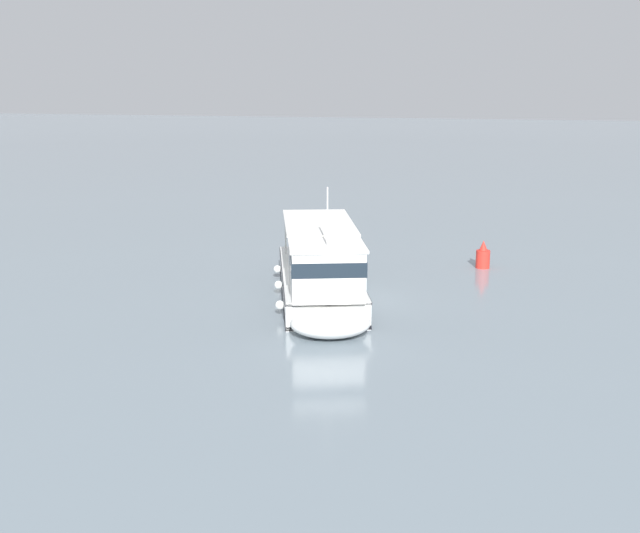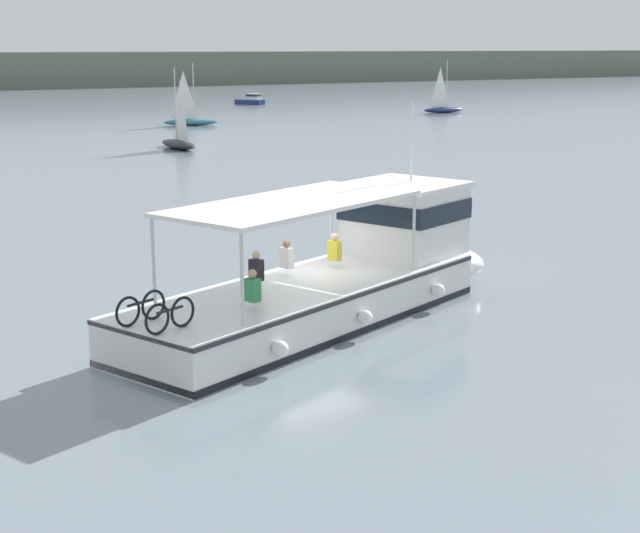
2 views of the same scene
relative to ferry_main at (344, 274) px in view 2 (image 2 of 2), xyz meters
name	(u,v)px [view 2 (image 2 of 2)]	position (x,y,z in m)	size (l,w,h in m)	color
ground_plane	(307,310)	(-0.79, 0.59, -1.02)	(400.00, 400.00, 0.00)	gray
ferry_main	(344,274)	(0.00, 0.00, 0.00)	(12.97, 7.45, 5.32)	white
sailboat_horizon_west	(190,119)	(20.18, 58.10, -0.47)	(4.99, 2.95, 5.40)	teal
sailboat_off_bow	(179,141)	(11.84, 40.40, -0.47)	(1.41, 4.80, 5.40)	#232328
motorboat_far_left	(251,100)	(38.63, 83.21, -0.47)	(2.82, 3.79, 1.26)	navy
sailboat_mid_channel	(443,108)	(49.45, 59.91, -0.47)	(4.88, 1.71, 5.40)	navy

